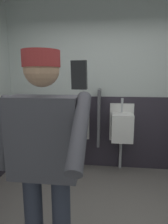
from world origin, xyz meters
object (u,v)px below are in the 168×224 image
at_px(urinal_left, 77,125).
at_px(person, 44,152).
at_px(urinal_middle, 122,127).
at_px(cell_phone, 78,75).

height_order(urinal_left, person, person).
height_order(urinal_left, urinal_middle, same).
xyz_separation_m(urinal_left, urinal_middle, (0.75, 0.00, 0.00)).
height_order(urinal_middle, person, person).
bearing_deg(cell_phone, urinal_middle, 89.42).
distance_m(urinal_left, cell_phone, 2.53).
bearing_deg(cell_phone, urinal_left, 107.46).
bearing_deg(urinal_middle, person, -110.43).
height_order(person, cell_phone, person).
distance_m(urinal_left, urinal_middle, 0.75).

